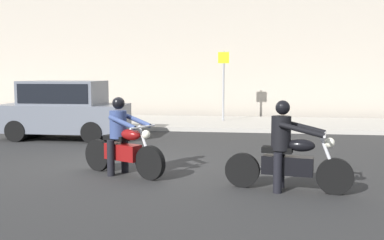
% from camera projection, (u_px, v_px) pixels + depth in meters
% --- Properties ---
extents(ground_plane, '(80.00, 80.00, 0.00)m').
position_uv_depth(ground_plane, '(132.00, 165.00, 10.10)').
color(ground_plane, '#282828').
extents(sidewalk_slab, '(40.00, 4.40, 0.14)m').
position_uv_depth(sidewalk_slab, '(187.00, 123.00, 17.97)').
color(sidewalk_slab, '#A8A399').
rests_on(sidewalk_slab, ground_plane).
extents(motorcycle_with_rider_black_leather, '(2.19, 0.76, 1.58)m').
position_uv_depth(motorcycle_with_rider_black_leather, '(287.00, 154.00, 7.81)').
color(motorcycle_with_rider_black_leather, black).
rests_on(motorcycle_with_rider_black_leather, ground_plane).
extents(motorcycle_with_rider_denim_blue, '(1.91, 1.08, 1.57)m').
position_uv_depth(motorcycle_with_rider_denim_blue, '(122.00, 143.00, 9.03)').
color(motorcycle_with_rider_denim_blue, black).
rests_on(motorcycle_with_rider_denim_blue, ground_plane).
extents(parked_hatchback_slate_gray, '(3.83, 1.76, 1.80)m').
position_uv_depth(parked_hatchback_slate_gray, '(64.00, 109.00, 13.98)').
color(parked_hatchback_slate_gray, slate).
rests_on(parked_hatchback_slate_gray, ground_plane).
extents(street_sign_post, '(0.44, 0.08, 2.76)m').
position_uv_depth(street_sign_post, '(223.00, 79.00, 17.94)').
color(street_sign_post, gray).
rests_on(street_sign_post, sidewalk_slab).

